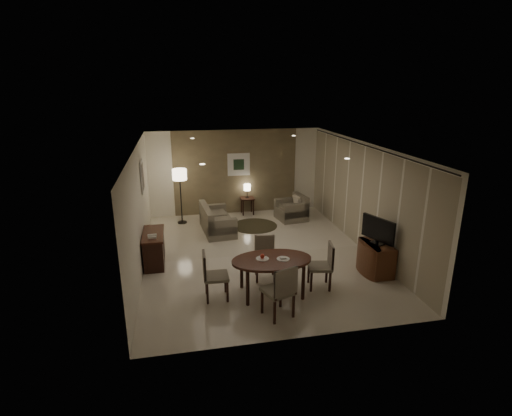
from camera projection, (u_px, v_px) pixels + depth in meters
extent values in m
cube|color=beige|center=(258.00, 254.00, 9.97)|extent=(5.50, 7.00, 0.00)
cube|color=white|center=(258.00, 146.00, 9.16)|extent=(5.50, 7.00, 0.00)
cube|color=#7F704F|center=(236.00, 172.00, 12.84)|extent=(5.50, 0.00, 2.70)
cube|color=white|center=(139.00, 209.00, 9.04)|extent=(0.00, 7.00, 2.70)
cube|color=white|center=(364.00, 196.00, 10.09)|extent=(0.00, 7.00, 2.70)
cube|color=#7F704F|center=(236.00, 172.00, 12.82)|extent=(3.96, 0.03, 2.70)
cylinder|color=black|center=(366.00, 145.00, 9.69)|extent=(0.03, 6.80, 0.03)
cube|color=silver|center=(239.00, 164.00, 12.74)|extent=(0.72, 0.03, 0.72)
cube|color=#1B321C|center=(239.00, 165.00, 12.73)|extent=(0.34, 0.01, 0.34)
cube|color=silver|center=(142.00, 176.00, 10.02)|extent=(0.03, 0.60, 0.80)
cube|color=gray|center=(143.00, 176.00, 10.02)|extent=(0.01, 0.46, 0.64)
cylinder|color=white|center=(202.00, 164.00, 7.22)|extent=(0.10, 0.10, 0.01)
cylinder|color=white|center=(347.00, 159.00, 7.75)|extent=(0.10, 0.10, 0.01)
cylinder|color=white|center=(192.00, 138.00, 10.58)|extent=(0.10, 0.10, 0.01)
cylinder|color=white|center=(294.00, 136.00, 11.11)|extent=(0.10, 0.10, 0.01)
cylinder|color=white|center=(262.00, 259.00, 7.91)|extent=(0.26, 0.26, 0.02)
cylinder|color=white|center=(283.00, 259.00, 7.89)|extent=(0.26, 0.26, 0.02)
sphere|color=red|center=(262.00, 256.00, 7.89)|extent=(0.09, 0.09, 0.09)
cube|color=white|center=(283.00, 258.00, 7.89)|extent=(0.12, 0.08, 0.03)
cylinder|color=#3A3320|center=(255.00, 226.00, 11.94)|extent=(1.35, 1.35, 0.01)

